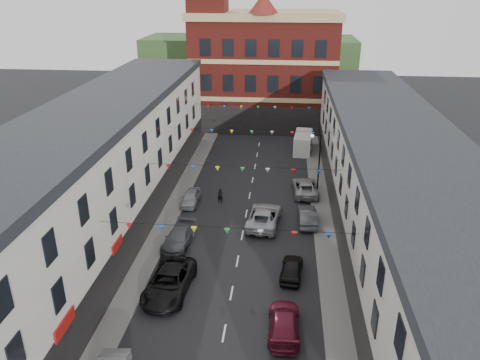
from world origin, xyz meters
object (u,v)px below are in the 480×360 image
(car_right_e, at_px, (307,216))
(car_right_f, at_px, (305,187))
(street_lamp, at_px, (317,154))
(white_van, at_px, (303,142))
(car_left_c, at_px, (169,282))
(moving_car, at_px, (264,216))
(pedestrian, at_px, (220,196))
(car_left_e, at_px, (191,198))
(car_left_d, at_px, (179,237))
(car_right_d, at_px, (292,268))
(car_right_c, at_px, (284,323))

(car_right_e, bearing_deg, car_right_f, -91.85)
(street_lamp, height_order, white_van, street_lamp)
(car_right_f, height_order, white_van, white_van)
(car_left_c, bearing_deg, moving_car, 63.90)
(car_right_e, relative_size, moving_car, 0.75)
(white_van, height_order, pedestrian, white_van)
(car_left_e, bearing_deg, moving_car, -25.29)
(car_right_e, distance_m, car_right_f, 6.31)
(car_left_d, relative_size, pedestrian, 3.17)
(pedestrian, bearing_deg, car_left_e, -172.35)
(car_left_e, bearing_deg, car_right_f, 17.89)
(car_right_e, distance_m, moving_car, 3.84)
(car_right_d, bearing_deg, street_lamp, -93.38)
(car_right_f, distance_m, moving_car, 7.87)
(car_right_d, bearing_deg, moving_car, -67.10)
(car_left_e, relative_size, moving_car, 0.67)
(car_left_c, relative_size, car_right_e, 1.37)
(car_left_d, distance_m, white_van, 26.13)
(car_right_d, bearing_deg, car_right_f, -89.93)
(street_lamp, relative_size, moving_car, 1.05)
(moving_car, xyz_separation_m, pedestrian, (-4.38, 3.87, -0.04))
(car_right_d, bearing_deg, car_left_e, -43.80)
(car_left_e, distance_m, white_van, 19.68)
(car_right_d, bearing_deg, car_right_e, -94.08)
(car_left_d, xyz_separation_m, white_van, (10.54, 23.90, 0.47))
(car_left_d, xyz_separation_m, moving_car, (6.65, 4.15, 0.10))
(car_left_d, distance_m, car_right_c, 12.74)
(car_right_f, bearing_deg, car_right_c, 80.90)
(car_left_e, bearing_deg, car_left_d, -85.48)
(car_left_d, distance_m, moving_car, 7.84)
(pedestrian, bearing_deg, moving_car, -41.85)
(car_left_e, distance_m, car_right_f, 11.49)
(white_van, xyz_separation_m, pedestrian, (-8.27, -15.88, -0.41))
(car_left_d, height_order, car_left_e, car_left_d)
(car_right_c, bearing_deg, car_right_e, -97.87)
(car_left_c, distance_m, car_left_d, 6.28)
(car_right_d, height_order, car_right_f, car_right_f)
(pedestrian, bearing_deg, car_left_c, -96.64)
(car_left_c, height_order, car_right_f, car_left_c)
(car_left_e, relative_size, car_right_f, 0.75)
(car_right_c, relative_size, pedestrian, 3.12)
(car_left_c, xyz_separation_m, moving_car, (5.95, 10.39, -0.02))
(car_right_d, relative_size, car_right_f, 0.74)
(street_lamp, bearing_deg, car_right_e, -98.17)
(car_left_c, height_order, pedestrian, car_left_c)
(car_right_c, relative_size, white_van, 0.89)
(pedestrian, bearing_deg, car_right_e, -22.27)
(street_lamp, xyz_separation_m, white_van, (-0.95, 11.85, -2.74))
(street_lamp, relative_size, car_right_d, 1.59)
(car_left_d, xyz_separation_m, pedestrian, (2.27, 8.02, 0.06))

